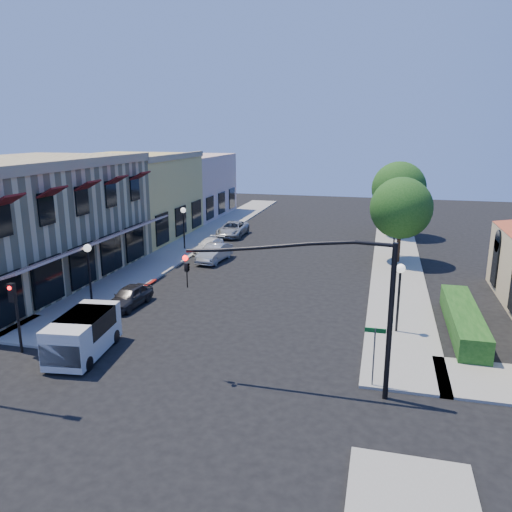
% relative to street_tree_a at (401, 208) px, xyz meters
% --- Properties ---
extents(ground, '(120.00, 120.00, 0.00)m').
position_rel_street_tree_a_xyz_m(ground, '(-8.80, -22.00, -4.19)').
color(ground, black).
rests_on(ground, ground).
extents(sidewalk_left, '(3.50, 50.00, 0.12)m').
position_rel_street_tree_a_xyz_m(sidewalk_left, '(-17.55, 5.00, -4.13)').
color(sidewalk_left, gray).
rests_on(sidewalk_left, ground).
extents(sidewalk_right, '(3.50, 50.00, 0.12)m').
position_rel_street_tree_a_xyz_m(sidewalk_right, '(-0.05, 5.00, -4.13)').
color(sidewalk_right, gray).
rests_on(sidewalk_right, ground).
extents(curb_red_strip, '(0.25, 10.00, 0.06)m').
position_rel_street_tree_a_xyz_m(curb_red_strip, '(-15.70, -14.00, -4.19)').
color(curb_red_strip, maroon).
rests_on(curb_red_strip, ground).
extents(corner_brick_building, '(11.77, 18.20, 8.10)m').
position_rel_street_tree_a_xyz_m(corner_brick_building, '(-24.25, -11.00, -0.19)').
color(corner_brick_building, tan).
rests_on(corner_brick_building, ground).
extents(yellow_stucco_building, '(10.00, 12.00, 7.60)m').
position_rel_street_tree_a_xyz_m(yellow_stucco_building, '(-24.30, 4.00, -0.39)').
color(yellow_stucco_building, tan).
rests_on(yellow_stucco_building, ground).
extents(pink_stucco_building, '(10.00, 12.00, 7.00)m').
position_rel_street_tree_a_xyz_m(pink_stucco_building, '(-24.30, 16.00, -0.69)').
color(pink_stucco_building, beige).
rests_on(pink_stucco_building, ground).
extents(hedge, '(1.40, 8.00, 1.10)m').
position_rel_street_tree_a_xyz_m(hedge, '(2.90, -13.00, -4.19)').
color(hedge, '#174313').
rests_on(hedge, ground).
extents(street_tree_a, '(4.56, 4.56, 6.48)m').
position_rel_street_tree_a_xyz_m(street_tree_a, '(0.00, 0.00, 0.00)').
color(street_tree_a, black).
rests_on(street_tree_a, ground).
extents(street_tree_b, '(4.94, 4.94, 7.02)m').
position_rel_street_tree_a_xyz_m(street_tree_b, '(0.00, 10.00, 0.35)').
color(street_tree_b, black).
rests_on(street_tree_b, ground).
extents(signal_mast_arm, '(8.01, 0.39, 6.00)m').
position_rel_street_tree_a_xyz_m(signal_mast_arm, '(-2.94, -20.50, -0.11)').
color(signal_mast_arm, black).
rests_on(signal_mast_arm, ground).
extents(secondary_signal, '(0.28, 0.42, 3.32)m').
position_rel_street_tree_a_xyz_m(secondary_signal, '(-16.80, -20.59, -1.88)').
color(secondary_signal, black).
rests_on(secondary_signal, ground).
extents(street_name_sign, '(0.80, 0.06, 2.50)m').
position_rel_street_tree_a_xyz_m(street_name_sign, '(-1.30, -19.80, -2.50)').
color(street_name_sign, '#595B5E').
rests_on(street_name_sign, ground).
extents(lamppost_left_near, '(0.44, 0.44, 3.57)m').
position_rel_street_tree_a_xyz_m(lamppost_left_near, '(-17.30, -14.00, -1.46)').
color(lamppost_left_near, black).
rests_on(lamppost_left_near, ground).
extents(lamppost_left_far, '(0.44, 0.44, 3.57)m').
position_rel_street_tree_a_xyz_m(lamppost_left_far, '(-17.30, 0.00, -1.46)').
color(lamppost_left_far, black).
rests_on(lamppost_left_far, ground).
extents(lamppost_right_near, '(0.44, 0.44, 3.57)m').
position_rel_street_tree_a_xyz_m(lamppost_right_near, '(-0.30, -14.00, -1.46)').
color(lamppost_right_near, black).
rests_on(lamppost_right_near, ground).
extents(lamppost_right_far, '(0.44, 0.44, 3.57)m').
position_rel_street_tree_a_xyz_m(lamppost_right_far, '(-0.30, 2.00, -1.46)').
color(lamppost_right_far, black).
rests_on(lamppost_right_far, ground).
extents(white_van, '(2.32, 4.40, 1.86)m').
position_rel_street_tree_a_xyz_m(white_van, '(-13.88, -20.04, -3.12)').
color(white_van, beige).
rests_on(white_van, ground).
extents(parked_car_a, '(1.62, 3.61, 1.20)m').
position_rel_street_tree_a_xyz_m(parked_car_a, '(-15.00, -13.76, -3.59)').
color(parked_car_a, black).
rests_on(parked_car_a, ground).
extents(parked_car_b, '(1.82, 4.19, 1.34)m').
position_rel_street_tree_a_xyz_m(parked_car_b, '(-13.60, -3.01, -3.52)').
color(parked_car_b, '#999B9D').
rests_on(parked_car_b, ground).
extents(parked_car_c, '(1.86, 3.92, 1.10)m').
position_rel_street_tree_a_xyz_m(parked_car_c, '(-15.00, -0.35, -3.64)').
color(parked_car_c, silver).
rests_on(parked_car_c, ground).
extents(parked_car_d, '(2.32, 4.90, 1.35)m').
position_rel_street_tree_a_xyz_m(parked_car_d, '(-15.00, 6.33, -3.52)').
color(parked_car_d, '#9A9C9E').
rests_on(parked_car_d, ground).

